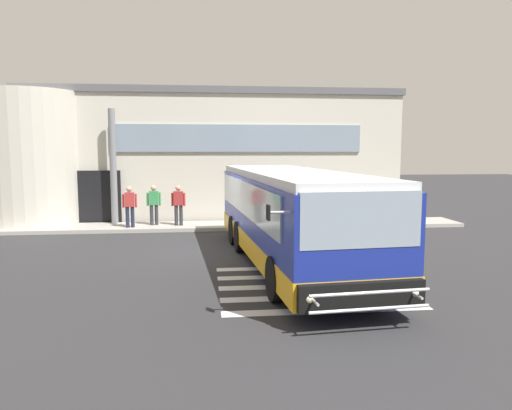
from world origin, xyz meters
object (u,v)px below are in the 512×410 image
passenger_by_doorway (154,203)px  safety_bollard_yellow (247,221)px  entry_support_column (113,167)px  bus_main_foreground (290,219)px  passenger_at_curb_edge (178,203)px  passenger_near_column (130,205)px

passenger_by_doorway → safety_bollard_yellow: bearing=-18.2°
entry_support_column → bus_main_foreground: size_ratio=0.45×
passenger_by_doorway → passenger_at_curb_edge: bearing=-12.2°
bus_main_foreground → passenger_at_curb_edge: 7.47m
passenger_near_column → passenger_at_curb_edge: (1.94, 0.32, 0.00)m
bus_main_foreground → passenger_near_column: bus_main_foreground is taller
passenger_near_column → safety_bollard_yellow: size_ratio=1.86×
passenger_by_doorway → safety_bollard_yellow: 4.06m
passenger_at_curb_edge → safety_bollard_yellow: (2.78, -1.03, -0.63)m
passenger_near_column → safety_bollard_yellow: (4.72, -0.72, -0.63)m
safety_bollard_yellow → passenger_near_column: bearing=171.4°
passenger_near_column → passenger_at_curb_edge: size_ratio=1.00×
passenger_by_doorway → bus_main_foreground: bearing=-56.1°
bus_main_foreground → passenger_at_curb_edge: bearing=118.3°
passenger_at_curb_edge → passenger_by_doorway: bearing=167.8°
entry_support_column → safety_bollard_yellow: (5.52, -1.80, -2.13)m
entry_support_column → passenger_near_column: bearing=-53.5°
passenger_at_curb_edge → safety_bollard_yellow: passenger_at_curb_edge is taller
entry_support_column → bus_main_foreground: entry_support_column is taller
passenger_near_column → passenger_by_doorway: same height
passenger_by_doorway → passenger_at_curb_edge: 1.06m
passenger_near_column → bus_main_foreground: bearing=-48.8°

